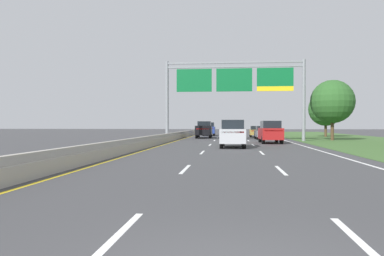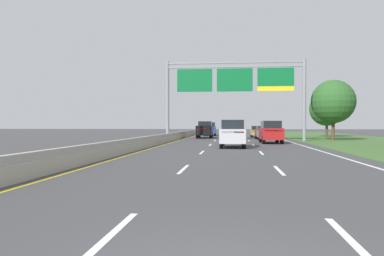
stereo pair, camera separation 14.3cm
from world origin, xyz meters
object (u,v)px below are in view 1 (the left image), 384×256
object	(u,v)px
pickup_truck_black	(204,130)
car_red_right_lane_suv	(270,132)
car_blue_left_lane_suv	(209,129)
car_silver_centre_lane_suv	(233,133)
car_gold_right_lane_sedan	(256,131)
roadside_tree_far	(332,102)
roadside_tree_distant	(326,109)
car_grey_right_lane_sedan	(263,132)
overhead_sign_gantry	(234,83)

from	to	relation	value
pickup_truck_black	car_red_right_lane_suv	size ratio (longest dim) A/B	1.15
car_red_right_lane_suv	car_blue_left_lane_suv	bearing A→B (deg)	15.71
car_red_right_lane_suv	pickup_truck_black	bearing A→B (deg)	27.45
pickup_truck_black	car_silver_centre_lane_suv	distance (m)	20.81
car_red_right_lane_suv	car_silver_centre_lane_suv	distance (m)	7.99
car_red_right_lane_suv	car_gold_right_lane_sedan	distance (m)	17.68
roadside_tree_far	roadside_tree_distant	distance (m)	12.64
roadside_tree_distant	car_grey_right_lane_sedan	bearing A→B (deg)	-135.38
car_blue_left_lane_suv	roadside_tree_distant	size ratio (longest dim) A/B	0.73
car_gold_right_lane_sedan	roadside_tree_distant	distance (m)	10.56
car_gold_right_lane_sedan	roadside_tree_far	bearing A→B (deg)	-143.77
overhead_sign_gantry	roadside_tree_distant	bearing A→B (deg)	48.11
overhead_sign_gantry	car_gold_right_lane_sedan	distance (m)	14.52
pickup_truck_black	car_gold_right_lane_sedan	xyz separation A→B (m)	(7.11, 4.35, -0.26)
car_grey_right_lane_sedan	roadside_tree_far	bearing A→B (deg)	-112.08
car_blue_left_lane_suv	roadside_tree_far	world-z (taller)	roadside_tree_far
roadside_tree_far	overhead_sign_gantry	bearing A→B (deg)	-168.22
overhead_sign_gantry	roadside_tree_far	distance (m)	11.26
car_grey_right_lane_sedan	car_gold_right_lane_sedan	world-z (taller)	same
car_silver_centre_lane_suv	roadside_tree_far	xyz separation A→B (m)	(11.06, 14.00, 3.21)
car_blue_left_lane_suv	roadside_tree_distant	xyz separation A→B (m)	(17.00, -4.58, 2.91)
car_red_right_lane_suv	car_gold_right_lane_sedan	xyz separation A→B (m)	(-0.14, 17.68, -0.28)
overhead_sign_gantry	car_silver_centre_lane_suv	distance (m)	12.80
overhead_sign_gantry	car_silver_centre_lane_suv	size ratio (longest dim) A/B	3.19
overhead_sign_gantry	roadside_tree_far	size ratio (longest dim) A/B	2.24
car_gold_right_lane_sedan	car_silver_centre_lane_suv	bearing A→B (deg)	173.18
pickup_truck_black	car_gold_right_lane_sedan	distance (m)	8.34
car_blue_left_lane_suv	roadside_tree_far	distance (m)	22.70
overhead_sign_gantry	car_blue_left_lane_suv	xyz separation A→B (m)	(-3.83, 19.27, -5.10)
car_gold_right_lane_sedan	pickup_truck_black	bearing A→B (deg)	122.50
pickup_truck_black	car_silver_centre_lane_suv	size ratio (longest dim) A/B	1.15
car_red_right_lane_suv	overhead_sign_gantry	bearing A→B (deg)	35.22
roadside_tree_distant	car_red_right_lane_suv	bearing A→B (deg)	-116.95
car_blue_left_lane_suv	roadside_tree_far	xyz separation A→B (m)	(14.69, -17.00, 3.21)
car_silver_centre_lane_suv	roadside_tree_far	bearing A→B (deg)	-37.63
pickup_truck_black	car_red_right_lane_suv	world-z (taller)	pickup_truck_black
pickup_truck_black	car_blue_left_lane_suv	world-z (taller)	pickup_truck_black
pickup_truck_black	roadside_tree_distant	distance (m)	18.29
car_blue_left_lane_suv	roadside_tree_distant	bearing A→B (deg)	-106.10
car_blue_left_lane_suv	car_silver_centre_lane_suv	world-z (taller)	same
car_silver_centre_lane_suv	car_gold_right_lane_sedan	size ratio (longest dim) A/B	1.07
car_red_right_lane_suv	roadside_tree_distant	size ratio (longest dim) A/B	0.73
car_grey_right_lane_sedan	car_blue_left_lane_suv	xyz separation A→B (m)	(-7.33, 14.11, 0.28)
pickup_truck_black	car_grey_right_lane_sedan	size ratio (longest dim) A/B	1.23
pickup_truck_black	overhead_sign_gantry	bearing A→B (deg)	-156.89
car_red_right_lane_suv	roadside_tree_distant	distance (m)	21.82
car_silver_centre_lane_suv	car_grey_right_lane_sedan	bearing A→B (deg)	-11.70
car_gold_right_lane_sedan	roadside_tree_far	size ratio (longest dim) A/B	0.66
roadside_tree_far	car_blue_left_lane_suv	bearing A→B (deg)	130.83
car_grey_right_lane_sedan	roadside_tree_distant	size ratio (longest dim) A/B	0.69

